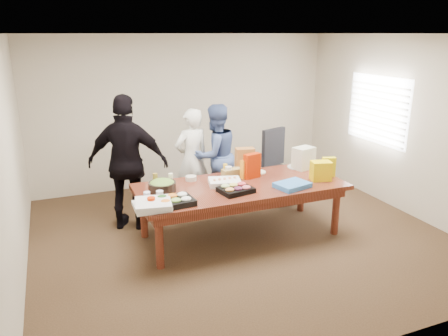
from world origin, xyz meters
name	(u,v)px	position (x,y,z in m)	size (l,w,h in m)	color
floor	(240,236)	(0.00, 0.00, -0.01)	(5.50, 5.00, 0.02)	#47301E
ceiling	(243,33)	(0.00, 0.00, 2.71)	(5.50, 5.00, 0.02)	white
wall_back	(185,111)	(0.00, 2.50, 1.35)	(5.50, 0.04, 2.70)	beige
wall_front	(369,210)	(0.00, -2.50, 1.35)	(5.50, 0.04, 2.70)	beige
wall_left	(10,164)	(-2.75, 0.00, 1.35)	(0.04, 5.00, 2.70)	beige
wall_right	(405,125)	(2.75, 0.00, 1.35)	(0.04, 5.00, 2.70)	beige
window_panel	(377,110)	(2.72, 0.60, 1.50)	(0.03, 1.40, 1.10)	white
window_blinds	(375,110)	(2.68, 0.60, 1.50)	(0.04, 1.36, 1.00)	beige
conference_table	(240,210)	(0.00, 0.00, 0.38)	(2.80, 1.20, 0.75)	#4C1C0F
office_chair	(279,169)	(1.11, 0.94, 0.57)	(0.58, 0.58, 1.15)	black
person_center	(192,159)	(-0.29, 1.24, 0.81)	(0.59, 0.39, 1.61)	white
person_right	(215,155)	(0.10, 1.23, 0.83)	(0.80, 0.63, 1.66)	#445994
person_left	(128,163)	(-1.35, 0.85, 0.96)	(1.13, 0.47, 1.93)	black
veggie_tray	(174,202)	(-1.03, -0.35, 0.78)	(0.45, 0.35, 0.07)	black
fruit_tray	(236,190)	(-0.18, -0.24, 0.78)	(0.41, 0.32, 0.06)	black
sheet_cake	(225,182)	(-0.20, 0.08, 0.79)	(0.42, 0.31, 0.07)	white
salad_bowl	(162,186)	(-1.04, 0.16, 0.81)	(0.36, 0.36, 0.12)	black
chip_bag_blue	(292,185)	(0.59, -0.36, 0.78)	(0.43, 0.32, 0.06)	#3475CB
chip_bag_red	(252,166)	(0.26, 0.21, 0.93)	(0.24, 0.10, 0.35)	#A92200
chip_bag_yellow	(329,167)	(1.30, -0.14, 0.89)	(0.19, 0.07, 0.28)	yellow
chip_bag_orange	(246,169)	(0.19, 0.24, 0.88)	(0.17, 0.07, 0.26)	orange
mayo_jar	(229,172)	(-0.03, 0.37, 0.83)	(0.10, 0.10, 0.15)	silver
mustard_bottle	(225,170)	(-0.04, 0.45, 0.84)	(0.06, 0.06, 0.17)	yellow
dressing_bottle	(155,181)	(-1.10, 0.29, 0.85)	(0.06, 0.06, 0.20)	brown
ranch_bottle	(171,180)	(-0.89, 0.28, 0.84)	(0.06, 0.06, 0.18)	beige
banana_bunch	(252,171)	(0.34, 0.36, 0.79)	(0.23, 0.13, 0.08)	gold
bread_loaf	(232,173)	(0.02, 0.36, 0.81)	(0.29, 0.12, 0.11)	#9C8245
kraft_bag	(245,160)	(0.29, 0.51, 0.93)	(0.27, 0.16, 0.36)	#9C602C
red_cup	(151,202)	(-1.30, -0.34, 0.81)	(0.09, 0.09, 0.13)	#B82500
clear_cup_a	(160,195)	(-1.15, -0.15, 0.81)	(0.09, 0.09, 0.12)	silver
clear_cup_b	(147,196)	(-1.30, -0.11, 0.81)	(0.08, 0.08, 0.11)	silver
pizza_box_lower	(152,206)	(-1.30, -0.36, 0.77)	(0.41, 0.41, 0.05)	silver
pizza_box_upper	(153,203)	(-1.29, -0.39, 0.82)	(0.41, 0.41, 0.05)	silver
plate_a	(296,167)	(1.11, 0.40, 0.76)	(0.28, 0.28, 0.02)	silver
plate_b	(258,172)	(0.45, 0.39, 0.76)	(0.23, 0.23, 0.01)	silver
dip_bowl_a	(242,172)	(0.20, 0.42, 0.78)	(0.15, 0.15, 0.06)	#F4DEC1
dip_bowl_b	(191,178)	(-0.57, 0.42, 0.78)	(0.15, 0.15, 0.06)	beige
grocery_bag_white	(304,158)	(1.17, 0.32, 0.91)	(0.31, 0.22, 0.33)	beige
grocery_bag_yellow	(321,171)	(1.11, -0.23, 0.88)	(0.27, 0.18, 0.27)	yellow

